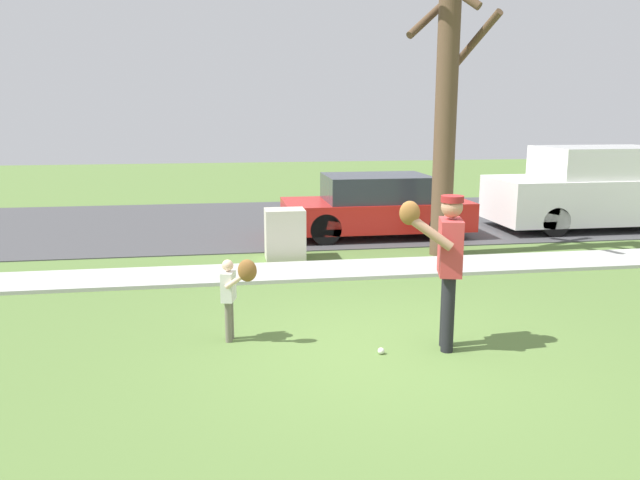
# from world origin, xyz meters

# --- Properties ---
(ground_plane) EXTENTS (48.00, 48.00, 0.00)m
(ground_plane) POSITION_xyz_m (0.00, 3.50, 0.00)
(ground_plane) COLOR #567538
(sidewalk_strip) EXTENTS (36.00, 1.20, 0.06)m
(sidewalk_strip) POSITION_xyz_m (0.00, 3.60, 0.03)
(sidewalk_strip) COLOR #B2B2AD
(sidewalk_strip) RESTS_ON ground
(road_surface) EXTENTS (36.00, 6.80, 0.02)m
(road_surface) POSITION_xyz_m (0.00, 8.60, 0.01)
(road_surface) COLOR #424244
(road_surface) RESTS_ON ground
(person_adult) EXTENTS (0.81, 0.61, 1.77)m
(person_adult) POSITION_xyz_m (0.61, -0.01, 1.10)
(person_adult) COLOR black
(person_adult) RESTS_ON ground
(person_child) EXTENTS (0.44, 0.48, 1.03)m
(person_child) POSITION_xyz_m (-1.74, 0.58, 0.67)
(person_child) COLOR #6B6656
(person_child) RESTS_ON ground
(baseball) EXTENTS (0.07, 0.07, 0.07)m
(baseball) POSITION_xyz_m (-0.13, -0.06, 0.04)
(baseball) COLOR white
(baseball) RESTS_ON ground
(utility_cabinet) EXTENTS (0.72, 0.56, 0.93)m
(utility_cabinet) POSITION_xyz_m (-0.73, 4.70, 0.46)
(utility_cabinet) COLOR beige
(utility_cabinet) RESTS_ON ground
(street_tree_near) EXTENTS (1.85, 1.89, 6.00)m
(street_tree_near) POSITION_xyz_m (2.24, 4.57, 3.17)
(street_tree_near) COLOR brown
(street_tree_near) RESTS_ON ground
(parked_hatchback_red) EXTENTS (4.00, 1.75, 1.33)m
(parked_hatchback_red) POSITION_xyz_m (1.44, 6.48, 0.66)
(parked_hatchback_red) COLOR red
(parked_hatchback_red) RESTS_ON road_surface
(parked_van_white) EXTENTS (5.00, 1.95, 1.88)m
(parked_van_white) POSITION_xyz_m (6.80, 6.63, 0.90)
(parked_van_white) COLOR silver
(parked_van_white) RESTS_ON road_surface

